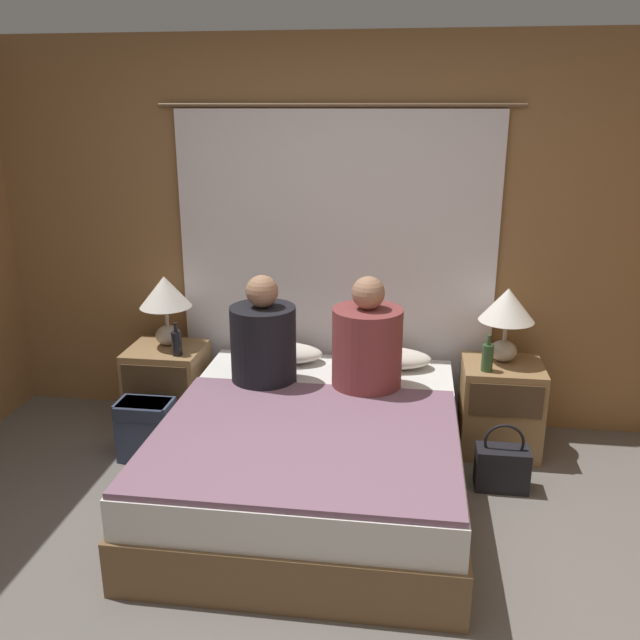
% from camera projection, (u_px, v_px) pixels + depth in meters
% --- Properties ---
extents(ground_plane, '(16.00, 16.00, 0.00)m').
position_uv_depth(ground_plane, '(281.00, 612.00, 2.90)').
color(ground_plane, '#66605B').
extents(wall_back, '(4.64, 0.06, 2.50)m').
position_uv_depth(wall_back, '(337.00, 237.00, 4.40)').
color(wall_back, olive).
rests_on(wall_back, ground_plane).
extents(curtain_panel, '(2.25, 0.02, 2.08)m').
position_uv_depth(curtain_panel, '(335.00, 271.00, 4.41)').
color(curtain_panel, white).
rests_on(curtain_panel, ground_plane).
extents(bed, '(1.58, 1.90, 0.48)m').
position_uv_depth(bed, '(313.00, 456.00, 3.70)').
color(bed, brown).
rests_on(bed, ground_plane).
extents(nightstand_left, '(0.48, 0.44, 0.57)m').
position_uv_depth(nightstand_left, '(168.00, 388.00, 4.48)').
color(nightstand_left, '#937047').
rests_on(nightstand_left, ground_plane).
extents(nightstand_right, '(0.48, 0.44, 0.57)m').
position_uv_depth(nightstand_right, '(500.00, 407.00, 4.20)').
color(nightstand_right, '#937047').
rests_on(nightstand_right, ground_plane).
extents(lamp_left, '(0.33, 0.33, 0.46)m').
position_uv_depth(lamp_left, '(165.00, 298.00, 4.36)').
color(lamp_left, '#B2A899').
rests_on(lamp_left, nightstand_left).
extents(lamp_right, '(0.33, 0.33, 0.46)m').
position_uv_depth(lamp_right, '(507.00, 311.00, 4.08)').
color(lamp_right, '#B2A899').
rests_on(lamp_right, nightstand_right).
extents(pillow_left, '(0.59, 0.28, 0.12)m').
position_uv_depth(pillow_left, '(277.00, 352.00, 4.38)').
color(pillow_left, silver).
rests_on(pillow_left, bed).
extents(pillow_right, '(0.59, 0.28, 0.12)m').
position_uv_depth(pillow_right, '(385.00, 358.00, 4.29)').
color(pillow_right, silver).
rests_on(pillow_right, bed).
extents(blanket_on_bed, '(1.52, 1.29, 0.03)m').
position_uv_depth(blanket_on_bed, '(304.00, 437.00, 3.36)').
color(blanket_on_bed, slate).
rests_on(blanket_on_bed, bed).
extents(person_left_in_bed, '(0.39, 0.39, 0.66)m').
position_uv_depth(person_left_in_bed, '(263.00, 341.00, 3.98)').
color(person_left_in_bed, black).
rests_on(person_left_in_bed, bed).
extents(person_right_in_bed, '(0.41, 0.41, 0.68)m').
position_uv_depth(person_right_in_bed, '(367.00, 345.00, 3.90)').
color(person_right_in_bed, brown).
rests_on(person_right_in_bed, bed).
extents(beer_bottle_on_left_stand, '(0.06, 0.06, 0.21)m').
position_uv_depth(beer_bottle_on_left_stand, '(177.00, 343.00, 4.25)').
color(beer_bottle_on_left_stand, black).
rests_on(beer_bottle_on_left_stand, nightstand_left).
extents(beer_bottle_on_right_stand, '(0.07, 0.07, 0.22)m').
position_uv_depth(beer_bottle_on_right_stand, '(487.00, 357.00, 3.99)').
color(beer_bottle_on_right_stand, '#2D4C28').
rests_on(beer_bottle_on_right_stand, nightstand_right).
extents(backpack_on_floor, '(0.33, 0.22, 0.38)m').
position_uv_depth(backpack_on_floor, '(146.00, 426.00, 4.10)').
color(backpack_on_floor, '#333D56').
rests_on(backpack_on_floor, ground_plane).
extents(handbag_on_floor, '(0.30, 0.16, 0.40)m').
position_uv_depth(handbag_on_floor, '(502.00, 467.00, 3.80)').
color(handbag_on_floor, black).
rests_on(handbag_on_floor, ground_plane).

